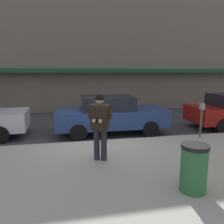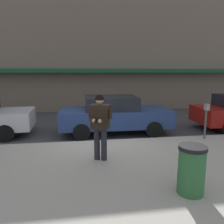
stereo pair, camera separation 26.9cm
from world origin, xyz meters
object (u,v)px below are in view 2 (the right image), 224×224
parked_sedan_mid (114,114)px  man_texting_on_phone (100,120)px  parking_meter (206,116)px  trash_bin (191,169)px

parked_sedan_mid → man_texting_on_phone: size_ratio=2.50×
parking_meter → man_texting_on_phone: bearing=-161.0°
parked_sedan_mid → parking_meter: parked_sedan_mid is taller
parking_meter → trash_bin: 4.02m
man_texting_on_phone → parking_meter: man_texting_on_phone is taller
parked_sedan_mid → trash_bin: bearing=-81.7°
parked_sedan_mid → man_texting_on_phone: 3.24m
man_texting_on_phone → trash_bin: (1.61, -1.93, -0.62)m
parking_meter → trash_bin: parking_meter is taller
parking_meter → parked_sedan_mid: bearing=150.1°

